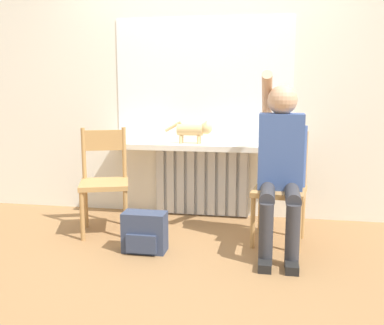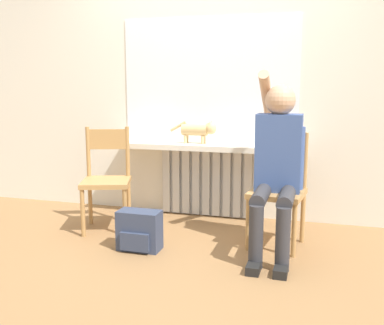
{
  "view_description": "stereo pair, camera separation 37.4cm",
  "coord_description": "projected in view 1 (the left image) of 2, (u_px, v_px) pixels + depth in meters",
  "views": [
    {
      "loc": [
        0.66,
        -3.0,
        1.25
      ],
      "look_at": [
        0.0,
        0.63,
        0.6
      ],
      "focal_mm": 42.0,
      "sensor_mm": 36.0,
      "label": 1
    },
    {
      "loc": [
        1.03,
        -2.91,
        1.25
      ],
      "look_at": [
        0.0,
        0.63,
        0.6
      ],
      "focal_mm": 42.0,
      "sensor_mm": 36.0,
      "label": 2
    }
  ],
  "objects": [
    {
      "name": "chair_right",
      "position": [
        280.0,
        186.0,
        3.54
      ],
      "size": [
        0.45,
        0.45,
        0.88
      ],
      "rotation": [
        0.0,
        0.0,
        -0.14
      ],
      "color": "#B2844C",
      "rests_on": "ground_plane"
    },
    {
      "name": "ground_plane",
      "position": [
        176.0,
        259.0,
        3.24
      ],
      "size": [
        12.0,
        12.0,
        0.0
      ],
      "primitive_type": "plane",
      "color": "olive"
    },
    {
      "name": "person",
      "position": [
        281.0,
        159.0,
        3.38
      ],
      "size": [
        0.36,
        1.04,
        1.35
      ],
      "color": "#333338",
      "rests_on": "ground_plane"
    },
    {
      "name": "chair_left",
      "position": [
        104.0,
        180.0,
        3.8
      ],
      "size": [
        0.5,
        0.5,
        0.88
      ],
      "rotation": [
        0.0,
        0.0,
        0.33
      ],
      "color": "#B2844C",
      "rests_on": "ground_plane"
    },
    {
      "name": "cat",
      "position": [
        195.0,
        130.0,
        4.11
      ],
      "size": [
        0.44,
        0.11,
        0.21
      ],
      "color": "#DBB77A",
      "rests_on": "windowsill"
    },
    {
      "name": "wall_with_window",
      "position": [
        203.0,
        73.0,
        4.2
      ],
      "size": [
        7.0,
        0.06,
        2.7
      ],
      "color": "white",
      "rests_on": "ground_plane"
    },
    {
      "name": "windowsill",
      "position": [
        200.0,
        146.0,
        4.13
      ],
      "size": [
        1.73,
        0.32,
        0.05
      ],
      "color": "white",
      "rests_on": "radiator"
    },
    {
      "name": "radiator",
      "position": [
        202.0,
        181.0,
        4.3
      ],
      "size": [
        0.9,
        0.08,
        0.66
      ],
      "color": "silver",
      "rests_on": "ground_plane"
    },
    {
      "name": "window_glass",
      "position": [
        203.0,
        81.0,
        4.18
      ],
      "size": [
        1.66,
        0.01,
        1.14
      ],
      "color": "white",
      "rests_on": "windowsill"
    },
    {
      "name": "backpack",
      "position": [
        145.0,
        232.0,
        3.37
      ],
      "size": [
        0.33,
        0.2,
        0.3
      ],
      "color": "#333D56",
      "rests_on": "ground_plane"
    }
  ]
}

